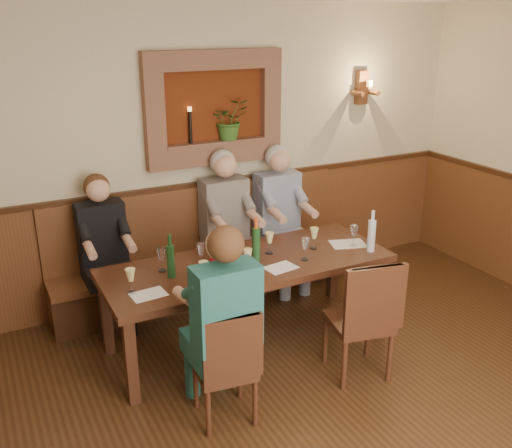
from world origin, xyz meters
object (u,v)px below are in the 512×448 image
at_px(person_bench_mid, 229,239).
at_px(wine_bottle_green_b, 171,260).
at_px(person_chair_front, 221,339).
at_px(person_bench_left, 107,266).
at_px(person_bench_right, 281,230).
at_px(wine_bottle_green_a, 256,244).
at_px(dining_table, 248,270).
at_px(spittoon_bucket, 225,251).
at_px(chair_near_left, 225,387).
at_px(bench, 206,266).
at_px(water_bottle, 371,235).
at_px(chair_near_right, 359,341).

height_order(person_bench_mid, wine_bottle_green_b, person_bench_mid).
bearing_deg(person_bench_mid, person_chair_front, -116.22).
height_order(person_bench_left, person_bench_right, person_bench_right).
bearing_deg(wine_bottle_green_a, dining_table, 165.89).
relative_size(dining_table, spittoon_bucket, 8.51).
height_order(chair_near_left, spittoon_bucket, spittoon_bucket).
xyz_separation_m(bench, spittoon_bucket, (-0.21, -0.94, 0.56)).
xyz_separation_m(dining_table, bench, (0.00, 0.94, -0.35)).
height_order(dining_table, person_chair_front, person_chair_front).
height_order(wine_bottle_green_a, water_bottle, wine_bottle_green_a).
relative_size(person_bench_right, wine_bottle_green_b, 4.18).
height_order(person_bench_mid, wine_bottle_green_a, person_bench_mid).
bearing_deg(chair_near_left, person_chair_front, 94.73).
relative_size(chair_near_left, chair_near_right, 0.88).
xyz_separation_m(chair_near_right, person_bench_left, (-1.54, 1.65, 0.29)).
distance_m(chair_near_right, water_bottle, 0.95).
relative_size(dining_table, wine_bottle_green_b, 6.81).
distance_m(dining_table, person_bench_left, 1.30).
bearing_deg(water_bottle, person_bench_left, 151.14).
distance_m(chair_near_right, person_chair_front, 1.19).
xyz_separation_m(person_bench_mid, person_bench_right, (0.59, 0.00, -0.01)).
distance_m(chair_near_left, spittoon_bucket, 1.12).
height_order(bench, wine_bottle_green_a, wine_bottle_green_a).
height_order(person_bench_right, wine_bottle_green_b, person_bench_right).
bearing_deg(wine_bottle_green_a, person_bench_left, 140.86).
xyz_separation_m(chair_near_right, person_bench_right, (0.24, 1.65, 0.32)).
relative_size(person_chair_front, spittoon_bucket, 5.15).
bearing_deg(person_bench_right, bench, 172.28).
distance_m(chair_near_left, chair_near_right, 1.14).
distance_m(chair_near_left, person_bench_mid, 1.88).
relative_size(wine_bottle_green_b, water_bottle, 0.95).
xyz_separation_m(person_bench_right, wine_bottle_green_a, (-0.72, -0.85, 0.29)).
height_order(chair_near_left, wine_bottle_green_a, wine_bottle_green_a).
distance_m(person_bench_left, wine_bottle_green_a, 1.39).
distance_m(person_bench_mid, water_bottle, 1.42).
bearing_deg(chair_near_right, person_bench_left, 144.85).
xyz_separation_m(chair_near_left, wine_bottle_green_b, (-0.07, 0.84, 0.64)).
height_order(spittoon_bucket, wine_bottle_green_b, wine_bottle_green_b).
distance_m(bench, wine_bottle_green_a, 1.12).
relative_size(person_bench_mid, water_bottle, 4.02).
height_order(bench, water_bottle, water_bottle).
distance_m(person_bench_left, spittoon_bucket, 1.19).
distance_m(chair_near_right, person_bench_right, 1.70).
bearing_deg(person_bench_mid, water_bottle, -53.01).
distance_m(bench, wine_bottle_green_b, 1.27).
height_order(spittoon_bucket, wine_bottle_green_a, wine_bottle_green_a).
xyz_separation_m(spittoon_bucket, water_bottle, (1.25, -0.28, 0.01)).
relative_size(bench, person_bench_left, 2.15).
relative_size(bench, wine_bottle_green_a, 7.90).
xyz_separation_m(person_bench_left, water_bottle, (2.03, -1.12, 0.32)).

